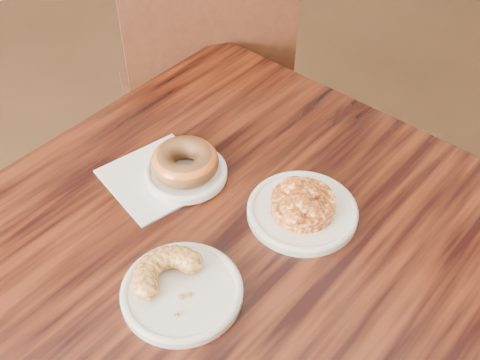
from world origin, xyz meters
TOP-DOWN VIEW (x-y plane):
  - cafe_table at (0.03, 0.05)m, footprint 0.96×0.96m
  - chair_far at (0.38, 0.69)m, footprint 0.56×0.56m
  - napkin at (-0.02, 0.23)m, footprint 0.16×0.16m
  - plate_donut at (0.02, 0.20)m, footprint 0.14×0.14m
  - plate_cruller at (-0.12, -0.00)m, footprint 0.18×0.18m
  - plate_fritter at (0.12, 0.01)m, footprint 0.18×0.18m
  - glazed_donut at (0.02, 0.20)m, footprint 0.12×0.12m
  - apple_fritter at (0.12, 0.01)m, footprint 0.14×0.14m
  - cruller_fragment at (-0.12, -0.00)m, footprint 0.12×0.12m

SIDE VIEW (x-z plane):
  - cafe_table at x=0.03m, z-range 0.00..0.75m
  - chair_far at x=0.38m, z-range 0.00..0.90m
  - napkin at x=-0.02m, z-range 0.75..0.75m
  - plate_cruller at x=-0.12m, z-range 0.75..0.76m
  - plate_fritter at x=0.12m, z-range 0.75..0.76m
  - plate_donut at x=0.02m, z-range 0.75..0.77m
  - cruller_fragment at x=-0.12m, z-range 0.76..0.80m
  - apple_fritter at x=0.12m, z-range 0.76..0.80m
  - glazed_donut at x=0.02m, z-range 0.77..0.81m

